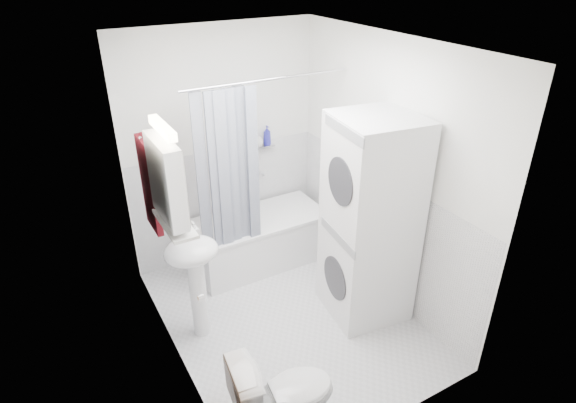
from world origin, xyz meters
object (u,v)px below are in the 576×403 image
bathtub (259,237)px  toilet (284,396)px  washer_dryer (370,221)px  sink (194,266)px

bathtub → toilet: toilet is taller
washer_dryer → toilet: 1.60m
toilet → bathtub: bearing=-14.4°
bathtub → washer_dryer: bearing=-66.8°
toilet → sink: bearing=15.2°
sink → washer_dryer: (1.43, -0.43, 0.22)m
sink → toilet: (0.16, -1.21, -0.36)m
bathtub → toilet: bearing=-112.2°
bathtub → washer_dryer: 1.40m
toilet → washer_dryer: bearing=-50.9°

